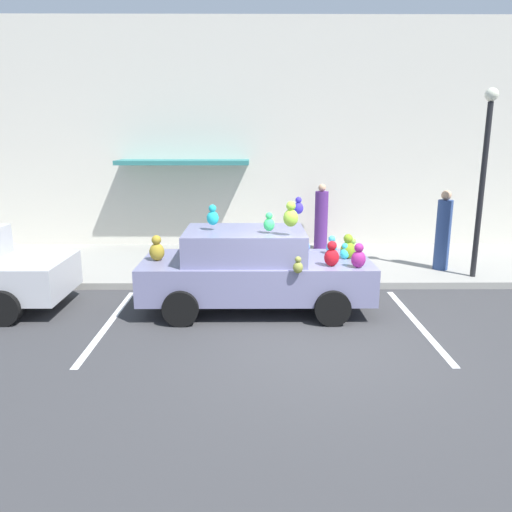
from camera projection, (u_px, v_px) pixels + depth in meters
ground_plane at (314, 346)px, 7.94m from camera, size 60.00×60.00×0.00m
sidewalk at (291, 263)px, 12.78m from camera, size 24.00×4.00×0.15m
storefront_building at (286, 138)px, 14.13m from camera, size 24.00×1.25×6.40m
parking_stripe_front at (417, 323)px, 8.92m from camera, size 0.12×3.60×0.01m
parking_stripe_rear at (109, 323)px, 8.88m from camera, size 0.12×3.60×0.01m
plush_covered_car at (254, 268)px, 9.48m from camera, size 4.29×2.00×2.15m
teddy_bear_on_sidewalk at (349, 265)px, 11.18m from camera, size 0.32×0.27×0.62m
street_lamp_post at (484, 165)px, 10.75m from camera, size 0.28×0.28×4.08m
pedestrian_near_shopfront at (443, 233)px, 11.75m from camera, size 0.34×0.34×1.88m
pedestrian_walking_past at (321, 219)px, 13.89m from camera, size 0.37×0.37×1.82m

